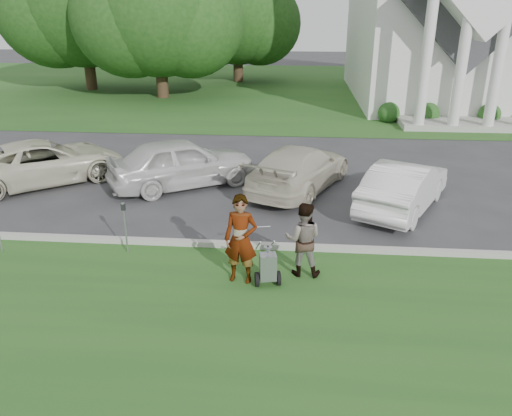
# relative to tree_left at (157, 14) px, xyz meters

# --- Properties ---
(ground) EXTENTS (120.00, 120.00, 0.00)m
(ground) POSITION_rel_tree_left_xyz_m (8.01, -21.99, -5.11)
(ground) COLOR #333335
(ground) RESTS_ON ground
(grass_strip) EXTENTS (80.00, 7.00, 0.01)m
(grass_strip) POSITION_rel_tree_left_xyz_m (8.01, -24.99, -5.11)
(grass_strip) COLOR #23541C
(grass_strip) RESTS_ON ground
(church_lawn) EXTENTS (80.00, 30.00, 0.01)m
(church_lawn) POSITION_rel_tree_left_xyz_m (8.01, 5.01, -5.11)
(church_lawn) COLOR #23541C
(church_lawn) RESTS_ON ground
(curb) EXTENTS (80.00, 0.18, 0.15)m
(curb) POSITION_rel_tree_left_xyz_m (8.01, -21.44, -5.04)
(curb) COLOR #9E9E93
(curb) RESTS_ON ground
(tree_left) EXTENTS (10.63, 8.40, 9.71)m
(tree_left) POSITION_rel_tree_left_xyz_m (0.00, 0.00, 0.00)
(tree_left) COLOR #332316
(tree_left) RESTS_ON ground
(tree_far) EXTENTS (11.64, 9.20, 10.73)m
(tree_far) POSITION_rel_tree_left_xyz_m (-6.00, 3.00, 0.58)
(tree_far) COLOR #332316
(tree_far) RESTS_ON ground
(tree_back) EXTENTS (9.61, 7.60, 8.89)m
(tree_back) POSITION_rel_tree_left_xyz_m (4.00, 8.00, -0.38)
(tree_back) COLOR #332316
(tree_back) RESTS_ON ground
(striping_cart) EXTENTS (0.63, 1.12, 0.98)m
(striping_cart) POSITION_rel_tree_left_xyz_m (8.37, -23.14, -4.69)
(striping_cart) COLOR black
(striping_cart) RESTS_ON ground
(person_left) EXTENTS (0.76, 0.55, 1.94)m
(person_left) POSITION_rel_tree_left_xyz_m (7.79, -23.00, -4.14)
(person_left) COLOR #999999
(person_left) RESTS_ON ground
(person_right) EXTENTS (0.84, 0.67, 1.67)m
(person_right) POSITION_rel_tree_left_xyz_m (9.09, -22.60, -4.28)
(person_right) COLOR #999999
(person_right) RESTS_ON ground
(parking_meter_near) EXTENTS (0.09, 0.08, 1.28)m
(parking_meter_near) POSITION_rel_tree_left_xyz_m (4.92, -21.93, -4.30)
(parking_meter_near) COLOR gray
(parking_meter_near) RESTS_ON ground
(car_a) EXTENTS (5.49, 5.08, 1.43)m
(car_a) POSITION_rel_tree_left_xyz_m (0.53, -17.10, -4.40)
(car_a) COLOR beige
(car_a) RESTS_ON ground
(car_b) EXTENTS (5.04, 4.11, 1.62)m
(car_b) POSITION_rel_tree_left_xyz_m (5.18, -17.08, -4.30)
(car_b) COLOR silver
(car_b) RESTS_ON ground
(car_c) EXTENTS (3.78, 5.29, 1.42)m
(car_c) POSITION_rel_tree_left_xyz_m (8.99, -17.03, -4.40)
(car_c) COLOR beige
(car_c) RESTS_ON ground
(car_d) EXTENTS (3.31, 4.53, 1.42)m
(car_d) POSITION_rel_tree_left_xyz_m (11.99, -18.50, -4.40)
(car_d) COLOR silver
(car_d) RESTS_ON ground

